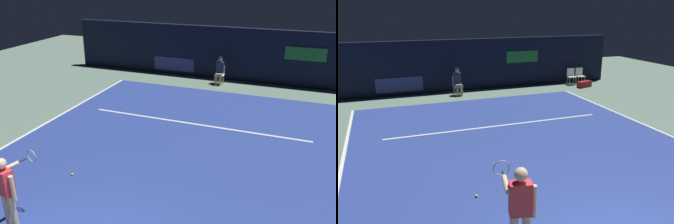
{
  "view_description": "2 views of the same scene",
  "coord_description": "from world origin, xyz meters",
  "views": [
    {
      "loc": [
        3.22,
        -3.83,
        5.07
      ],
      "look_at": [
        -0.62,
        6.09,
        0.78
      ],
      "focal_mm": 37.24,
      "sensor_mm": 36.0,
      "label": 1
    },
    {
      "loc": [
        -3.8,
        -3.89,
        4.05
      ],
      "look_at": [
        -0.02,
        6.29,
        0.77
      ],
      "focal_mm": 36.7,
      "sensor_mm": 36.0,
      "label": 2
    }
  ],
  "objects": [
    {
      "name": "line_sideline_left",
      "position": [
        5.02,
        5.02,
        0.01
      ],
      "size": [
        0.1,
        12.05,
        0.01
      ],
      "primitive_type": "cube",
      "color": "white",
      "rests_on": "court_surface"
    },
    {
      "name": "tennis_player",
      "position": [
        -1.93,
        0.51,
        0.99
      ],
      "size": [
        0.51,
        1.02,
        1.73
      ],
      "color": "beige",
      "rests_on": "ground"
    },
    {
      "name": "courtside_chair_far",
      "position": [
        6.66,
        12.44,
        0.5
      ],
      "size": [
        0.48,
        0.46,
        0.88
      ],
      "color": "white",
      "rests_on": "ground"
    },
    {
      "name": "line_sideline_right",
      "position": [
        -5.02,
        5.02,
        0.01
      ],
      "size": [
        0.1,
        12.05,
        0.01
      ],
      "primitive_type": "cube",
      "color": "white",
      "rests_on": "court_surface"
    },
    {
      "name": "back_wall",
      "position": [
        -0.0,
        13.19,
        1.3
      ],
      "size": [
        17.03,
        0.33,
        2.6
      ],
      "color": "black",
      "rests_on": "ground"
    },
    {
      "name": "tennis_ball",
      "position": [
        -2.06,
        2.7,
        0.05
      ],
      "size": [
        0.07,
        0.07,
        0.07
      ],
      "primitive_type": "sphere",
      "color": "#CCE033",
      "rests_on": "court_surface"
    },
    {
      "name": "courtside_chair_near",
      "position": [
        6.12,
        12.44,
        0.5
      ],
      "size": [
        0.49,
        0.47,
        0.88
      ],
      "color": "white",
      "rests_on": "ground"
    },
    {
      "name": "line_service",
      "position": [
        0.0,
        7.13,
        0.01
      ],
      "size": [
        7.9,
        0.1,
        0.01
      ],
      "primitive_type": "cube",
      "color": "white",
      "rests_on": "court_surface"
    },
    {
      "name": "line_judge_on_chair",
      "position": [
        -0.32,
        12.19,
        0.69
      ],
      "size": [
        0.45,
        0.54,
        1.32
      ],
      "color": "white",
      "rests_on": "ground"
    },
    {
      "name": "equipment_bag",
      "position": [
        6.45,
        11.6,
        0.16
      ],
      "size": [
        0.9,
        0.53,
        0.32
      ],
      "primitive_type": "cube",
      "rotation": [
        0.0,
        0.0,
        0.27
      ],
      "color": "maroon",
      "rests_on": "ground"
    },
    {
      "name": "court_surface",
      "position": [
        0.0,
        5.02,
        0.01
      ],
      "size": [
        10.13,
        12.05,
        0.01
      ],
      "primitive_type": "cube",
      "color": "navy",
      "rests_on": "ground"
    },
    {
      "name": "ground_plane",
      "position": [
        0.0,
        5.02,
        0.0
      ],
      "size": [
        32.59,
        32.59,
        0.0
      ],
      "primitive_type": "plane",
      "color": "slate"
    }
  ]
}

